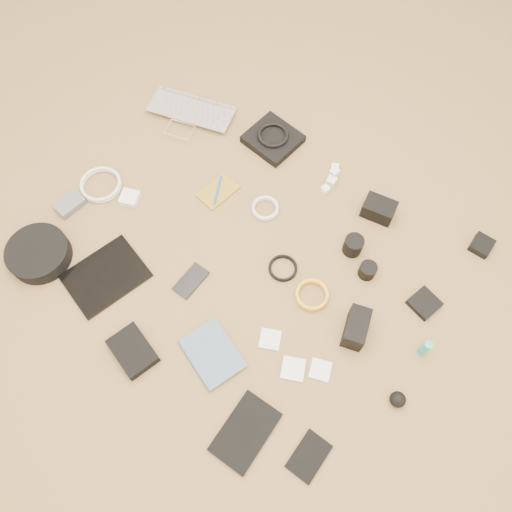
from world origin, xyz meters
The scene contains 33 objects.
laptop centered at (-0.52, 0.38, 0.01)m, with size 0.34×0.24×0.03m, color silver.
headphone_pouch centered at (-0.18, 0.49, 0.02)m, with size 0.19×0.18×0.03m, color black.
headphones centered at (-0.18, 0.49, 0.04)m, with size 0.12×0.12×0.02m, color black.
charger_a centered at (0.08, 0.50, 0.01)m, with size 0.03×0.03×0.03m, color white.
charger_b centered at (0.09, 0.48, 0.01)m, with size 0.03×0.03×0.03m, color white.
charger_c centered at (0.10, 0.44, 0.02)m, with size 0.03×0.03×0.03m, color white.
charger_d centered at (0.10, 0.40, 0.01)m, with size 0.03×0.03×0.03m, color white.
dslr_camera centered at (0.31, 0.42, 0.03)m, with size 0.11×0.08×0.06m, color black.
lens_pouch centered at (0.67, 0.50, 0.01)m, with size 0.07×0.08×0.03m, color black.
notebook_olive centered at (-0.23, 0.18, 0.00)m, with size 0.09×0.14×0.01m, color olive.
pen_blue centered at (-0.23, 0.18, 0.01)m, with size 0.01×0.01×0.12m, color #1546B0.
cable_white_a centered at (-0.04, 0.21, 0.01)m, with size 0.10×0.10×0.01m, color silver.
lens_a centered at (0.30, 0.24, 0.04)m, with size 0.07×0.07×0.07m, color black.
lens_b centered at (0.38, 0.19, 0.03)m, with size 0.06×0.06×0.05m, color black.
card_reader centered at (0.60, 0.19, 0.01)m, with size 0.09×0.09×0.02m, color black.
power_brick centered at (-0.48, -0.02, 0.01)m, with size 0.06×0.06×0.03m, color white.
cable_white_b centered at (-0.61, -0.04, 0.01)m, with size 0.15×0.15×0.01m, color silver.
cable_black centered at (0.14, 0.05, 0.00)m, with size 0.10×0.10×0.01m, color black.
cable_yellow centered at (0.27, 0.02, 0.01)m, with size 0.11×0.11×0.01m, color gold.
flash centered at (0.45, -0.02, 0.05)m, with size 0.07×0.12×0.09m, color black.
lens_cleaner centered at (0.66, 0.04, 0.04)m, with size 0.02×0.02×0.09m, color #1AA998.
battery_charger centered at (-0.64, -0.16, 0.01)m, with size 0.07×0.10×0.03m, color #55555A.
tablet centered at (-0.35, -0.31, 0.01)m, with size 0.20×0.26×0.01m, color black.
phone centered at (-0.10, -0.16, 0.00)m, with size 0.06×0.12×0.01m, color black.
filter_case_left centered at (0.23, -0.19, 0.00)m, with size 0.07×0.07×0.01m, color silver.
filter_case_mid centered at (0.35, -0.23, 0.00)m, with size 0.07×0.07×0.01m, color silver.
filter_case_right centered at (0.42, -0.18, 0.00)m, with size 0.06×0.06×0.01m, color silver.
air_blower centered at (0.66, -0.14, 0.02)m, with size 0.05×0.05×0.05m, color black.
headphone_case centered at (-0.59, -0.37, 0.03)m, with size 0.21×0.21×0.06m, color black.
drive_case centered at (-0.11, -0.46, 0.02)m, with size 0.15×0.11×0.04m, color black.
paperback centered at (0.08, -0.39, 0.01)m, with size 0.14×0.19×0.02m, color #445D74.
notebook_black_a centered at (0.33, -0.47, 0.01)m, with size 0.13×0.21×0.01m, color black.
notebook_black_b centered at (0.52, -0.42, 0.01)m, with size 0.08×0.13×0.01m, color black.
Camera 1 is at (0.44, -0.59, 1.56)m, focal length 35.00 mm.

